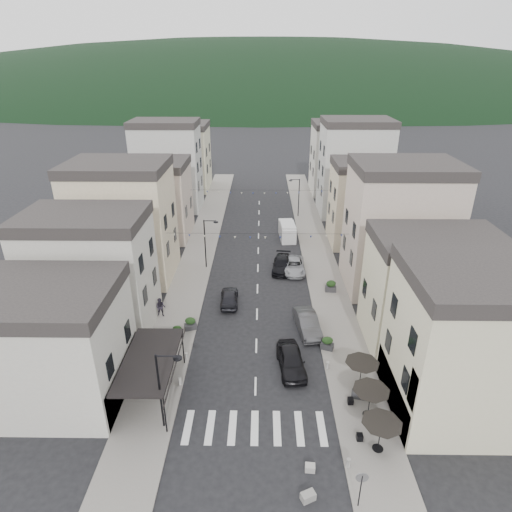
# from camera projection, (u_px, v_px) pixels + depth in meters

# --- Properties ---
(ground) EXTENTS (700.00, 700.00, 0.00)m
(ground) POSITION_uv_depth(u_px,v_px,m) (254.00, 453.00, 26.89)
(ground) COLOR black
(ground) RESTS_ON ground
(sidewalk_left) EXTENTS (4.00, 76.00, 0.12)m
(sidewalk_left) POSITION_uv_depth(u_px,v_px,m) (201.00, 247.00, 55.96)
(sidewalk_left) COLOR slate
(sidewalk_left) RESTS_ON ground
(sidewalk_right) EXTENTS (4.00, 76.00, 0.12)m
(sidewalk_right) POSITION_uv_depth(u_px,v_px,m) (316.00, 247.00, 55.78)
(sidewalk_right) COLOR slate
(sidewalk_right) RESTS_ON ground
(hill_backdrop) EXTENTS (640.00, 360.00, 70.00)m
(hill_backdrop) POSITION_uv_depth(u_px,v_px,m) (261.00, 93.00, 298.83)
(hill_backdrop) COLOR black
(hill_backdrop) RESTS_ON ground
(boutique_building) EXTENTS (12.00, 8.00, 8.00)m
(boutique_building) POSITION_uv_depth(u_px,v_px,m) (34.00, 350.00, 29.92)
(boutique_building) COLOR beige
(boutique_building) RESTS_ON ground
(bistro_building) EXTENTS (10.00, 8.00, 10.00)m
(bistro_building) POSITION_uv_depth(u_px,v_px,m) (474.00, 350.00, 28.23)
(bistro_building) COLOR beige
(bistro_building) RESTS_ON ground
(boutique_awning) EXTENTS (3.77, 7.50, 3.28)m
(boutique_awning) POSITION_uv_depth(u_px,v_px,m) (153.00, 361.00, 30.19)
(boutique_awning) COLOR black
(boutique_awning) RESTS_ON ground
(buildings_row_left) EXTENTS (10.20, 54.16, 14.00)m
(buildings_row_left) POSITION_uv_depth(u_px,v_px,m) (153.00, 189.00, 58.70)
(buildings_row_left) COLOR beige
(buildings_row_left) RESTS_ON ground
(buildings_row_right) EXTENTS (10.20, 54.16, 14.50)m
(buildings_row_right) POSITION_uv_depth(u_px,v_px,m) (367.00, 191.00, 57.22)
(buildings_row_right) COLOR beige
(buildings_row_right) RESTS_ON ground
(cafe_terrace) EXTENTS (2.50, 8.10, 2.53)m
(cafe_terrace) POSITION_uv_depth(u_px,v_px,m) (371.00, 393.00, 28.34)
(cafe_terrace) COLOR black
(cafe_terrace) RESTS_ON ground
(streetlamp_left_near) EXTENTS (1.70, 0.56, 6.00)m
(streetlamp_left_near) POSITION_uv_depth(u_px,v_px,m) (163.00, 384.00, 27.21)
(streetlamp_left_near) COLOR black
(streetlamp_left_near) RESTS_ON ground
(streetlamp_left_far) EXTENTS (1.70, 0.56, 6.00)m
(streetlamp_left_far) POSITION_uv_depth(u_px,v_px,m) (207.00, 239.00, 48.97)
(streetlamp_left_far) COLOR black
(streetlamp_left_far) RESTS_ON ground
(streetlamp_right_far) EXTENTS (1.70, 0.56, 6.00)m
(streetlamp_right_far) POSITION_uv_depth(u_px,v_px,m) (297.00, 194.00, 65.14)
(streetlamp_right_far) COLOR black
(streetlamp_right_far) RESTS_ON ground
(traffic_sign) EXTENTS (0.70, 0.07, 2.70)m
(traffic_sign) POSITION_uv_depth(u_px,v_px,m) (361.00, 483.00, 22.84)
(traffic_sign) COLOR black
(traffic_sign) RESTS_ON ground
(bollards) EXTENTS (11.66, 10.26, 0.60)m
(bollards) POSITION_uv_depth(u_px,v_px,m) (255.00, 386.00, 31.70)
(bollards) COLOR gray
(bollards) RESTS_ON ground
(bunting_near) EXTENTS (19.00, 0.28, 0.62)m
(bunting_near) POSITION_uv_depth(u_px,v_px,m) (258.00, 237.00, 44.45)
(bunting_near) COLOR black
(bunting_near) RESTS_ON ground
(bunting_far) EXTENTS (19.00, 0.28, 0.62)m
(bunting_far) POSITION_uv_depth(u_px,v_px,m) (259.00, 192.00, 58.95)
(bunting_far) COLOR black
(bunting_far) RESTS_ON ground
(parked_car_a) EXTENTS (2.48, 5.07, 1.67)m
(parked_car_a) POSITION_uv_depth(u_px,v_px,m) (291.00, 360.00, 33.78)
(parked_car_a) COLOR black
(parked_car_a) RESTS_ON ground
(parked_car_b) EXTENTS (2.37, 5.10, 1.62)m
(parked_car_b) POSITION_uv_depth(u_px,v_px,m) (308.00, 323.00, 38.54)
(parked_car_b) COLOR #363639
(parked_car_b) RESTS_ON ground
(parked_car_c) EXTENTS (2.48, 5.17, 1.42)m
(parked_car_c) POSITION_uv_depth(u_px,v_px,m) (294.00, 266.00, 49.41)
(parked_car_c) COLOR gray
(parked_car_c) RESTS_ON ground
(parked_car_d) EXTENTS (2.62, 5.23, 1.46)m
(parked_car_d) POSITION_uv_depth(u_px,v_px,m) (282.00, 264.00, 49.68)
(parked_car_d) COLOR black
(parked_car_d) RESTS_ON ground
(parked_car_e) EXTENTS (1.92, 4.40, 1.48)m
(parked_car_e) POSITION_uv_depth(u_px,v_px,m) (229.00, 297.00, 42.85)
(parked_car_e) COLOR black
(parked_car_e) RESTS_ON ground
(delivery_van) EXTENTS (2.23, 4.95, 2.31)m
(delivery_van) POSITION_uv_depth(u_px,v_px,m) (287.00, 231.00, 58.26)
(delivery_van) COLOR silver
(delivery_van) RESTS_ON ground
(pedestrian_a) EXTENTS (0.69, 0.59, 1.59)m
(pedestrian_a) POSITION_uv_depth(u_px,v_px,m) (149.00, 343.00, 35.66)
(pedestrian_a) COLOR black
(pedestrian_a) RESTS_ON sidewalk_left
(pedestrian_b) EXTENTS (0.93, 0.73, 1.92)m
(pedestrian_b) POSITION_uv_depth(u_px,v_px,m) (161.00, 307.00, 40.46)
(pedestrian_b) COLOR #26212C
(pedestrian_b) RESTS_ON sidewalk_left
(concrete_block_a) EXTENTS (0.94, 0.79, 0.50)m
(concrete_block_a) POSITION_uv_depth(u_px,v_px,m) (308.00, 496.00, 23.94)
(concrete_block_a) COLOR gray
(concrete_block_a) RESTS_ON ground
(concrete_block_b) EXTENTS (0.63, 0.50, 0.45)m
(concrete_block_b) POSITION_uv_depth(u_px,v_px,m) (310.00, 468.00, 25.64)
(concrete_block_b) COLOR #989590
(concrete_block_b) RESTS_ON ground
(planter_la) EXTENTS (1.23, 0.94, 1.21)m
(planter_la) POSITION_uv_depth(u_px,v_px,m) (190.00, 323.00, 38.68)
(planter_la) COLOR #2F2F31
(planter_la) RESTS_ON sidewalk_left
(planter_lb) EXTENTS (0.97, 0.58, 1.04)m
(planter_lb) POSITION_uv_depth(u_px,v_px,m) (177.00, 331.00, 37.76)
(planter_lb) COLOR #313134
(planter_lb) RESTS_ON sidewalk_left
(planter_ra) EXTENTS (1.07, 0.76, 1.09)m
(planter_ra) POSITION_uv_depth(u_px,v_px,m) (359.00, 391.00, 30.90)
(planter_ra) COLOR #333235
(planter_ra) RESTS_ON sidewalk_right
(planter_rb) EXTENTS (1.21, 0.93, 1.20)m
(planter_rb) POSITION_uv_depth(u_px,v_px,m) (327.00, 343.00, 36.04)
(planter_rb) COLOR #28282A
(planter_rb) RESTS_ON sidewalk_right
(planter_rc) EXTENTS (1.19, 0.73, 1.27)m
(planter_rc) POSITION_uv_depth(u_px,v_px,m) (331.00, 286.00, 44.95)
(planter_rc) COLOR #2E2E30
(planter_rc) RESTS_ON sidewalk_right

